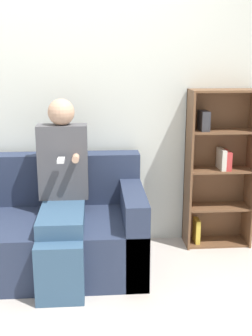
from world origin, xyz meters
TOP-DOWN VIEW (x-y plane):
  - ground_plane at (0.00, 0.00)m, footprint 14.00×14.00m
  - back_wall at (0.00, 1.00)m, footprint 10.00×0.06m
  - couch at (-0.35, 0.53)m, footprint 1.86×0.87m
  - adult_seated at (-0.02, 0.43)m, footprint 0.37×0.80m
  - bookshelf at (1.25, 0.87)m, footprint 0.55×0.26m

SIDE VIEW (x-z plane):
  - ground_plane at x=0.00m, z-range 0.00..0.00m
  - couch at x=-0.35m, z-range -0.13..0.70m
  - adult_seated at x=-0.02m, z-range 0.00..1.29m
  - bookshelf at x=1.25m, z-range 0.01..1.34m
  - back_wall at x=0.00m, z-range 0.00..2.55m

